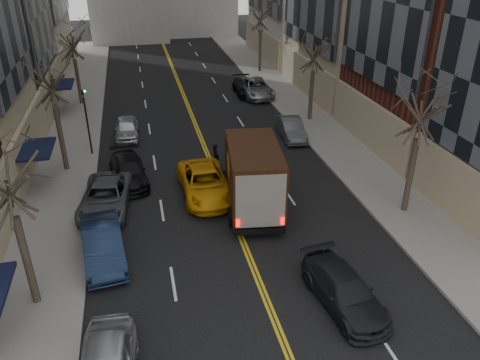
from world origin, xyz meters
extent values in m
cube|color=slate|center=(-9.00, 27.00, 0.07)|extent=(4.00, 66.00, 0.15)
cube|color=slate|center=(9.00, 27.00, 0.07)|extent=(4.00, 66.00, 0.15)
cube|color=black|center=(-10.00, 18.00, 2.40)|extent=(2.00, 3.00, 0.15)
cube|color=black|center=(-10.90, 18.00, 1.35)|extent=(0.20, 3.00, 2.50)
cube|color=black|center=(-10.00, 31.00, 2.40)|extent=(2.00, 3.00, 0.15)
cube|color=black|center=(-10.90, 31.00, 1.35)|extent=(0.20, 3.00, 2.50)
cylinder|color=#382D23|center=(-8.80, 8.00, 2.06)|extent=(0.30, 0.30, 3.83)
cylinder|color=#382D23|center=(-8.80, 20.00, 2.17)|extent=(0.30, 0.30, 4.05)
cylinder|color=#382D23|center=(-8.80, 33.00, 1.99)|extent=(0.30, 0.30, 3.69)
cylinder|color=#382D23|center=(8.80, 11.00, 2.13)|extent=(0.30, 0.30, 3.96)
cylinder|color=#382D23|center=(8.80, 25.00, 2.04)|extent=(0.30, 0.30, 3.78)
cylinder|color=#382D23|center=(8.80, 40.00, 2.22)|extent=(0.30, 0.30, 4.14)
cylinder|color=black|center=(-7.40, 22.00, 2.05)|extent=(0.12, 0.12, 3.80)
imported|color=black|center=(-7.40, 22.00, 4.40)|extent=(0.15, 0.18, 0.90)
sphere|color=#0CE526|center=(-7.25, 21.90, 4.35)|extent=(0.14, 0.14, 0.14)
cube|color=black|center=(1.24, 13.36, 0.57)|extent=(3.17, 6.93, 0.31)
cube|color=black|center=(1.56, 15.80, 1.62)|extent=(2.67, 2.09, 2.19)
cube|color=black|center=(1.16, 12.79, 2.09)|extent=(3.17, 5.41, 3.13)
cube|color=black|center=(0.81, 10.17, 0.57)|extent=(2.41, 0.51, 0.31)
cube|color=red|center=(-0.23, 10.29, 1.04)|extent=(0.19, 0.09, 0.37)
cube|color=red|center=(1.84, 10.01, 1.04)|extent=(0.19, 0.09, 0.37)
cube|color=gold|center=(-0.10, 13.01, 2.72)|extent=(0.17, 0.94, 0.94)
cube|color=gold|center=(2.43, 12.67, 2.72)|extent=(0.17, 0.94, 0.94)
cylinder|color=black|center=(0.31, 15.70, 0.50)|extent=(0.42, 1.03, 1.00)
cylinder|color=black|center=(2.75, 15.37, 0.50)|extent=(0.42, 1.03, 1.00)
cylinder|color=black|center=(-0.22, 11.77, 0.50)|extent=(0.42, 1.03, 1.00)
cylinder|color=black|center=(2.22, 11.44, 0.50)|extent=(0.42, 1.03, 1.00)
imported|color=black|center=(2.85, 5.30, 0.67)|extent=(2.45, 4.85, 1.35)
cube|color=black|center=(2.85, 5.97, 1.21)|extent=(0.13, 0.04, 0.09)
cube|color=blue|center=(2.85, 5.94, 1.21)|extent=(0.10, 0.01, 0.06)
imported|color=orange|center=(-1.01, 15.10, 0.76)|extent=(2.65, 5.52, 1.52)
imported|color=black|center=(0.11, 17.92, 0.89)|extent=(0.60, 0.75, 1.78)
imported|color=#13213B|center=(-6.30, 10.39, 0.78)|extent=(2.19, 4.90, 1.56)
imported|color=#4A4E51|center=(-6.30, 14.72, 0.73)|extent=(3.04, 5.50, 1.46)
imported|color=black|center=(-5.10, 17.67, 0.69)|extent=(2.43, 4.94, 1.38)
imported|color=#B9BCC2|center=(-5.10, 24.63, 0.69)|extent=(1.69, 4.06, 1.37)
imported|color=#494B50|center=(6.30, 22.00, 0.68)|extent=(1.78, 4.24, 1.36)
imported|color=#95979C|center=(6.30, 32.06, 0.76)|extent=(2.54, 5.46, 1.51)
imported|color=black|center=(5.54, 32.75, 0.66)|extent=(1.94, 4.60, 1.33)
camera|label=1|loc=(-4.19, -7.43, 12.80)|focal=35.00mm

